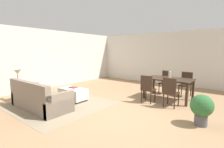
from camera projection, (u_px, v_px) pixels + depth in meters
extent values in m
plane|color=#9E7A56|center=(116.00, 112.00, 4.69)|extent=(10.80, 10.80, 0.00)
cube|color=silver|center=(175.00, 58.00, 8.39)|extent=(9.00, 0.12, 2.70)
cube|color=silver|center=(45.00, 59.00, 7.66)|extent=(0.12, 11.00, 2.70)
cube|color=gray|center=(59.00, 104.00, 5.47)|extent=(3.00, 2.80, 0.01)
cube|color=gray|center=(41.00, 101.00, 5.03)|extent=(2.07, 0.87, 0.42)
cube|color=gray|center=(28.00, 89.00, 4.70)|extent=(2.07, 0.16, 0.44)
cube|color=gray|center=(26.00, 93.00, 5.61)|extent=(0.14, 0.87, 0.62)
cube|color=gray|center=(60.00, 104.00, 4.42)|extent=(0.14, 0.87, 0.62)
cube|color=tan|center=(31.00, 87.00, 5.15)|extent=(0.37, 0.10, 0.37)
cube|color=beige|center=(45.00, 91.00, 4.66)|extent=(0.39, 0.12, 0.39)
cube|color=silver|center=(73.00, 93.00, 5.84)|extent=(1.02, 0.55, 0.36)
cylinder|color=#332319|center=(70.00, 96.00, 6.33)|extent=(0.05, 0.05, 0.06)
cylinder|color=#332319|center=(87.00, 100.00, 5.76)|extent=(0.05, 0.05, 0.06)
cylinder|color=#332319|center=(60.00, 98.00, 5.98)|extent=(0.05, 0.05, 0.06)
cylinder|color=#332319|center=(77.00, 103.00, 5.41)|extent=(0.05, 0.05, 0.06)
cube|color=brown|center=(18.00, 85.00, 5.75)|extent=(0.40, 0.40, 0.03)
cylinder|color=brown|center=(22.00, 91.00, 6.02)|extent=(0.04, 0.04, 0.55)
cylinder|color=brown|center=(26.00, 93.00, 5.82)|extent=(0.04, 0.04, 0.55)
cylinder|color=brown|center=(12.00, 93.00, 5.76)|extent=(0.04, 0.04, 0.55)
cylinder|color=brown|center=(16.00, 95.00, 5.55)|extent=(0.04, 0.04, 0.55)
cylinder|color=brown|center=(18.00, 84.00, 5.74)|extent=(0.16, 0.16, 0.02)
cylinder|color=brown|center=(18.00, 79.00, 5.72)|extent=(0.02, 0.02, 0.32)
cone|color=beige|center=(17.00, 72.00, 5.69)|extent=(0.26, 0.26, 0.18)
cube|color=#332319|center=(168.00, 79.00, 5.88)|extent=(1.59, 0.95, 0.04)
cube|color=#332319|center=(154.00, 85.00, 6.71)|extent=(0.07, 0.07, 0.72)
cube|color=#332319|center=(193.00, 90.00, 5.81)|extent=(0.07, 0.07, 0.72)
cube|color=#332319|center=(144.00, 89.00, 6.06)|extent=(0.07, 0.07, 0.72)
cube|color=#332319|center=(187.00, 95.00, 5.16)|extent=(0.07, 0.07, 0.72)
cube|color=#332319|center=(148.00, 90.00, 5.61)|extent=(0.41, 0.41, 0.04)
cube|color=#332319|center=(146.00, 83.00, 5.43)|extent=(0.40, 0.05, 0.47)
cylinder|color=#332319|center=(146.00, 94.00, 5.88)|extent=(0.04, 0.04, 0.41)
cylinder|color=#332319|center=(155.00, 96.00, 5.67)|extent=(0.04, 0.04, 0.41)
cylinder|color=#332319|center=(141.00, 96.00, 5.61)|extent=(0.04, 0.04, 0.41)
cylinder|color=#332319|center=(151.00, 98.00, 5.40)|extent=(0.04, 0.04, 0.41)
cube|color=#332319|center=(171.00, 93.00, 5.13)|extent=(0.42, 0.42, 0.04)
cube|color=#332319|center=(169.00, 86.00, 4.96)|extent=(0.40, 0.06, 0.47)
cylinder|color=#332319|center=(168.00, 98.00, 5.40)|extent=(0.04, 0.04, 0.41)
cylinder|color=#332319|center=(178.00, 100.00, 5.18)|extent=(0.04, 0.04, 0.41)
cylinder|color=#332319|center=(163.00, 100.00, 5.14)|extent=(0.04, 0.04, 0.41)
cylinder|color=#332319|center=(174.00, 102.00, 4.92)|extent=(0.04, 0.04, 0.41)
cube|color=#332319|center=(165.00, 83.00, 6.73)|extent=(0.41, 0.41, 0.04)
cube|color=#332319|center=(167.00, 76.00, 6.83)|extent=(0.40, 0.06, 0.47)
cylinder|color=#332319|center=(167.00, 90.00, 6.53)|extent=(0.04, 0.04, 0.41)
cylinder|color=#332319|center=(159.00, 89.00, 6.74)|extent=(0.04, 0.04, 0.41)
cylinder|color=#332319|center=(170.00, 88.00, 6.78)|extent=(0.04, 0.04, 0.41)
cylinder|color=#332319|center=(162.00, 87.00, 7.00)|extent=(0.04, 0.04, 0.41)
cube|color=#332319|center=(185.00, 85.00, 6.31)|extent=(0.42, 0.42, 0.04)
cube|color=#332319|center=(187.00, 78.00, 6.41)|extent=(0.40, 0.06, 0.47)
cylinder|color=#332319|center=(188.00, 93.00, 6.10)|extent=(0.04, 0.04, 0.41)
cylinder|color=#332319|center=(179.00, 91.00, 6.32)|extent=(0.04, 0.04, 0.41)
cylinder|color=#332319|center=(191.00, 91.00, 6.36)|extent=(0.04, 0.04, 0.41)
cylinder|color=#332319|center=(182.00, 90.00, 6.58)|extent=(0.04, 0.04, 0.41)
cylinder|color=silver|center=(170.00, 75.00, 5.80)|extent=(0.10, 0.10, 0.26)
cube|color=maroon|center=(73.00, 87.00, 5.90)|extent=(0.29, 0.24, 0.03)
cylinder|color=#4C4C51|center=(201.00, 120.00, 3.85)|extent=(0.28, 0.28, 0.26)
sphere|color=#2D6633|center=(202.00, 106.00, 3.81)|extent=(0.51, 0.51, 0.51)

